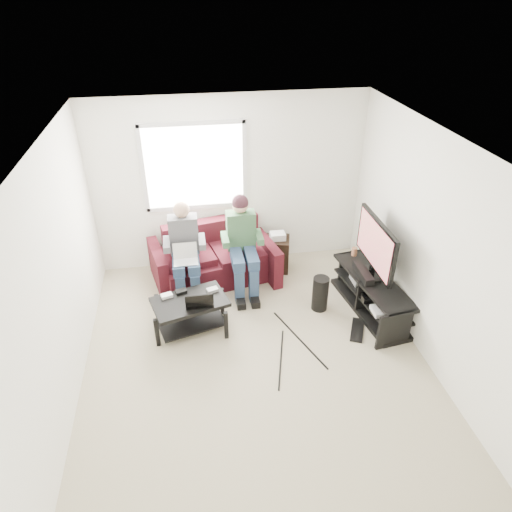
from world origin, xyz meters
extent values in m
plane|color=beige|center=(0.00, 0.00, 0.00)|extent=(4.50, 4.50, 0.00)
plane|color=white|center=(0.00, 0.00, 2.60)|extent=(4.50, 4.50, 0.00)
plane|color=white|center=(0.00, 2.25, 1.30)|extent=(4.50, 0.00, 4.50)
plane|color=white|center=(0.00, -2.25, 1.30)|extent=(4.50, 0.00, 4.50)
plane|color=white|center=(-2.00, 0.00, 1.30)|extent=(0.00, 4.50, 4.50)
plane|color=white|center=(2.00, 0.00, 1.30)|extent=(0.00, 4.50, 4.50)
cube|color=white|center=(-0.50, 2.24, 1.60)|extent=(1.40, 0.01, 1.20)
cube|color=silver|center=(-0.50, 2.23, 1.60)|extent=(1.48, 0.04, 1.28)
cube|color=#44111C|center=(-0.33, 1.72, 0.21)|extent=(1.59, 1.07, 0.41)
cube|color=#44111C|center=(-0.33, 2.06, 0.62)|extent=(1.47, 0.50, 0.42)
cube|color=#44111C|center=(-1.14, 1.72, 0.29)|extent=(0.33, 0.89, 0.59)
cube|color=#44111C|center=(0.47, 1.72, 0.29)|extent=(0.33, 0.89, 0.59)
cube|color=#44111C|center=(-0.69, 1.70, 0.46)|extent=(0.81, 0.79, 0.10)
cube|color=#44111C|center=(0.03, 1.70, 0.46)|extent=(0.81, 0.79, 0.10)
cube|color=navy|center=(-0.83, 1.30, 0.58)|extent=(0.16, 0.45, 0.14)
cube|color=navy|center=(-0.63, 1.30, 0.58)|extent=(0.16, 0.45, 0.14)
cube|color=navy|center=(-0.83, 1.11, 0.26)|extent=(0.13, 0.13, 0.51)
cube|color=navy|center=(-0.63, 1.11, 0.26)|extent=(0.13, 0.13, 0.51)
cube|color=slate|center=(-0.73, 1.62, 0.86)|extent=(0.40, 0.22, 0.55)
sphere|color=#DFAB8B|center=(-0.73, 1.64, 1.23)|extent=(0.22, 0.22, 0.22)
cube|color=navy|center=(-0.03, 1.30, 0.58)|extent=(0.16, 0.45, 0.14)
cube|color=navy|center=(0.17, 1.30, 0.58)|extent=(0.16, 0.45, 0.14)
cube|color=navy|center=(-0.03, 1.11, 0.26)|extent=(0.13, 0.13, 0.51)
cube|color=navy|center=(0.17, 1.11, 0.26)|extent=(0.13, 0.13, 0.51)
cube|color=#4C4E4E|center=(0.07, 1.62, 0.86)|extent=(0.40, 0.22, 0.55)
sphere|color=#DFAB8B|center=(0.07, 1.64, 1.23)|extent=(0.22, 0.22, 0.22)
sphere|color=#341A22|center=(0.07, 1.64, 1.27)|extent=(0.23, 0.23, 0.23)
cube|color=black|center=(-0.72, 0.63, 0.43)|extent=(1.02, 0.78, 0.05)
cube|color=black|center=(-0.72, 0.63, 0.10)|extent=(0.93, 0.68, 0.02)
cube|color=black|center=(-1.15, 0.39, 0.20)|extent=(0.05, 0.05, 0.40)
cube|color=black|center=(-0.30, 0.39, 0.20)|extent=(0.05, 0.05, 0.40)
cube|color=black|center=(-1.15, 0.88, 0.20)|extent=(0.05, 0.05, 0.40)
cube|color=black|center=(-0.30, 0.88, 0.20)|extent=(0.05, 0.05, 0.40)
cube|color=silver|center=(-1.00, 0.75, 0.47)|extent=(0.16, 0.13, 0.04)
cube|color=black|center=(-0.82, 0.81, 0.47)|extent=(0.16, 0.13, 0.04)
cube|color=gray|center=(-0.42, 0.78, 0.47)|extent=(0.16, 0.13, 0.04)
cube|color=black|center=(1.70, 0.63, 0.48)|extent=(0.65, 1.55, 0.04)
cube|color=black|center=(1.70, 0.63, 0.25)|extent=(0.61, 1.48, 0.03)
cube|color=black|center=(1.70, 0.63, 0.03)|extent=(0.65, 1.55, 0.06)
cube|color=black|center=(1.70, -0.10, 0.25)|extent=(0.45, 0.10, 0.50)
cube|color=black|center=(1.70, 1.36, 0.25)|extent=(0.45, 0.10, 0.50)
cube|color=black|center=(1.70, 0.73, 0.52)|extent=(0.12, 0.40, 0.04)
cube|color=black|center=(1.70, 0.73, 0.60)|extent=(0.06, 0.06, 0.12)
cube|color=black|center=(1.70, 0.73, 0.98)|extent=(0.05, 1.10, 0.65)
cube|color=#ED3770|center=(1.67, 0.73, 0.98)|extent=(0.01, 1.01, 0.58)
cube|color=black|center=(1.58, 0.73, 0.55)|extent=(0.12, 0.50, 0.10)
cylinder|color=#A56A47|center=(1.65, 1.26, 0.56)|extent=(0.08, 0.08, 0.12)
cube|color=silver|center=(1.70, 0.23, 0.29)|extent=(0.30, 0.22, 0.06)
cube|color=gray|center=(1.70, 0.93, 0.30)|extent=(0.34, 0.26, 0.08)
cube|color=black|center=(1.70, 0.58, 0.30)|extent=(0.38, 0.30, 0.07)
cylinder|color=black|center=(1.03, 0.77, 0.25)|extent=(0.22, 0.22, 0.50)
cube|color=black|center=(1.38, 0.23, 0.01)|extent=(0.33, 0.49, 0.03)
cube|color=black|center=(0.65, 1.85, 0.27)|extent=(0.36, 0.36, 0.53)
cube|color=silver|center=(0.65, 1.85, 0.58)|extent=(0.22, 0.18, 0.10)
camera|label=1|loc=(-0.66, -4.00, 3.92)|focal=32.00mm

